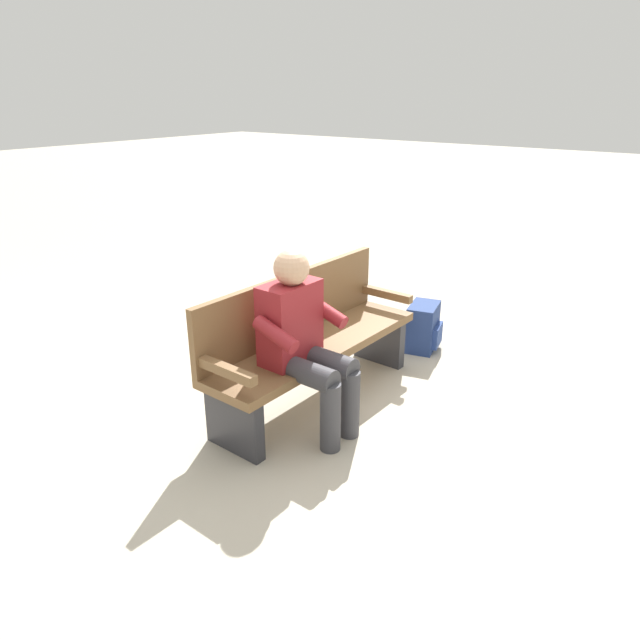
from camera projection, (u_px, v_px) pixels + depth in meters
name	position (u px, v px, depth m)	size (l,w,h in m)	color
ground_plane	(317.00, 399.00, 4.15)	(40.00, 40.00, 0.00)	#B7AD99
bench_near	(309.00, 338.00, 4.03)	(1.81, 0.54, 0.90)	brown
person_seated	(304.00, 339.00, 3.59)	(0.58, 0.58, 1.18)	maroon
backpack	(423.00, 327.00, 4.90)	(0.38, 0.32, 0.40)	navy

